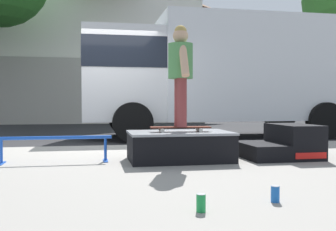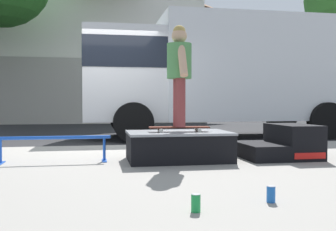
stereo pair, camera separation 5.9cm
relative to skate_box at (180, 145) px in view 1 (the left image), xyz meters
The scene contains 11 objects.
ground_plane 2.74m from the skate_box, 110.47° to the left, with size 140.00×140.00×0.00m, color black.
sidewalk_slab 1.09m from the skate_box, 154.87° to the right, with size 50.00×5.00×0.12m, color gray.
skate_box is the anchor object (origin of this frame).
kicker_ramp 1.48m from the skate_box, ahead, with size 0.98×0.90×0.46m.
grind_rail 1.61m from the skate_box, behind, with size 1.44×0.28×0.34m.
skateboard 0.24m from the skate_box, 88.32° to the right, with size 0.79×0.23×0.07m.
skater_kid 1.02m from the skate_box, 88.32° to the right, with size 0.32×0.67×1.31m.
soda_can 2.25m from the skate_box, 83.47° to the right, with size 0.07×0.07×0.13m.
soda_can_b 2.42m from the skate_box, 98.88° to the right, with size 0.07×0.07×0.13m.
box_truck 5.36m from the skate_box, 66.66° to the left, with size 6.91×2.63×3.05m.
house_behind 16.48m from the skate_box, 92.56° to the left, with size 9.54×8.23×8.40m.
Camera 1 is at (-0.14, -7.51, 0.87)m, focal length 41.36 mm.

